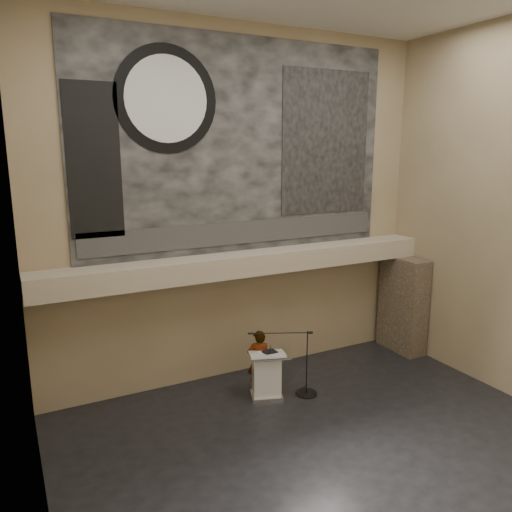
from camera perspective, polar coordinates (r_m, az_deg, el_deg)
floor at (r=10.37m, az=8.70°, el=-21.10°), size 10.00×10.00×0.00m
wall_back at (r=12.20m, az=-1.73°, el=5.54°), size 10.00×0.02×8.50m
wall_left at (r=7.08m, az=-24.91°, el=-0.56°), size 0.02×8.00×8.50m
soffit at (r=12.07m, az=-0.87°, el=-0.80°), size 10.00×0.80×0.50m
sprinkler_left at (r=11.49m, az=-7.93°, el=-3.03°), size 0.04×0.04×0.06m
sprinkler_right at (r=13.02m, az=6.75°, el=-1.17°), size 0.04×0.04×0.06m
banner at (r=12.08m, az=-1.71°, el=12.37°), size 8.00×0.05×5.00m
banner_text_strip at (r=12.22m, az=-1.57°, el=2.71°), size 7.76×0.02×0.55m
banner_clock_rim at (r=11.43m, az=-10.21°, el=17.21°), size 2.30×0.02×2.30m
banner_clock_face at (r=11.41m, az=-10.17°, el=17.22°), size 1.84×0.02×1.84m
banner_building_print at (r=13.26m, az=8.00°, el=12.69°), size 2.60×0.02×3.60m
banner_brick_print at (r=11.02m, az=-18.04°, el=10.23°), size 1.10×0.02×3.20m
stone_pier at (r=14.76m, az=16.44°, el=-5.30°), size 0.60×1.40×2.70m
lectern at (r=11.82m, az=1.21°, el=-13.43°), size 0.94×0.80×1.14m
binder at (r=11.59m, az=1.57°, el=-10.91°), size 0.32×0.26×0.04m
papers at (r=11.54m, az=0.87°, el=-11.10°), size 0.32×0.38×0.00m
speaker_person at (r=11.99m, az=0.31°, el=-11.93°), size 0.64×0.51×1.52m
mic_stand at (r=12.14m, az=5.51°, el=-14.36°), size 1.51×0.85×1.57m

